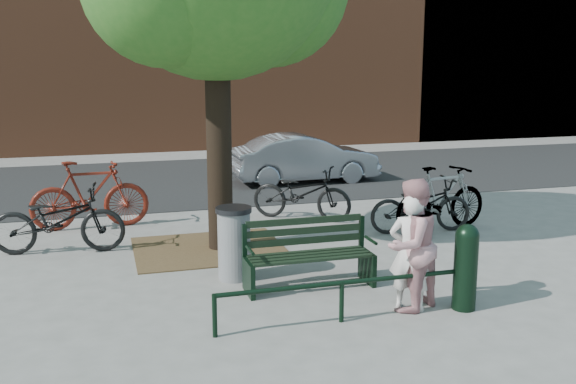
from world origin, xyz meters
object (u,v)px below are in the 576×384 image
object	(u,v)px
person_right	(411,245)
parked_car	(304,158)
bicycle_c	(302,193)
bollard	(466,264)
park_bench	(308,252)
person_left	(411,252)
litter_bin	(234,243)

from	to	relation	value
person_right	parked_car	world-z (taller)	person_right
person_right	bicycle_c	size ratio (longest dim) A/B	0.83
person_right	bollard	world-z (taller)	person_right
person_right	bicycle_c	distance (m)	4.76
bollard	bicycle_c	size ratio (longest dim) A/B	0.55
bollard	bicycle_c	bearing A→B (deg)	96.26
park_bench	person_right	size ratio (longest dim) A/B	1.06
person_left	litter_bin	distance (m)	2.53
person_right	litter_bin	distance (m)	2.54
person_left	bicycle_c	world-z (taller)	person_left
park_bench	litter_bin	size ratio (longest dim) A/B	1.69
park_bench	person_right	distance (m)	1.51
park_bench	bollard	bearing A→B (deg)	-39.53
bicycle_c	parked_car	bearing A→B (deg)	16.58
park_bench	bollard	distance (m)	2.08
park_bench	bicycle_c	world-z (taller)	bicycle_c
person_right	litter_bin	size ratio (longest dim) A/B	1.59
litter_bin	bicycle_c	distance (m)	3.60
person_right	litter_bin	world-z (taller)	person_right
bollard	parked_car	xyz separation A→B (m)	(0.70, 8.66, 0.03)
person_left	parked_car	xyz separation A→B (m)	(1.35, 8.47, -0.12)
person_left	bollard	xyz separation A→B (m)	(0.65, -0.19, -0.15)
park_bench	bollard	world-z (taller)	bollard
person_left	park_bench	bearing A→B (deg)	-17.34
park_bench	bicycle_c	distance (m)	3.78
bicycle_c	parked_car	world-z (taller)	parked_car
person_left	bicycle_c	bearing A→B (deg)	-58.71
park_bench	bollard	xyz separation A→B (m)	(1.60, -1.32, 0.10)
person_right	bicycle_c	bearing A→B (deg)	-118.88
person_right	bicycle_c	world-z (taller)	person_right
litter_bin	park_bench	bearing A→B (deg)	-33.60
person_left	bollard	distance (m)	0.69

